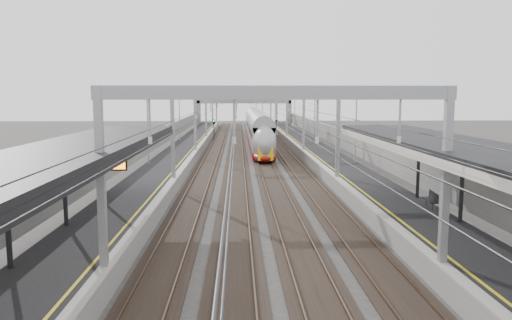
{
  "coord_description": "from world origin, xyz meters",
  "views": [
    {
      "loc": [
        -1.37,
        -15.88,
        7.24
      ],
      "look_at": [
        0.0,
        21.55,
        2.41
      ],
      "focal_mm": 35.0,
      "sensor_mm": 36.0,
      "label": 1
    }
  ],
  "objects": [
    {
      "name": "train",
      "position": [
        1.5,
        57.33,
        2.0
      ],
      "size": [
        2.56,
        46.68,
        4.06
      ],
      "color": "maroon",
      "rests_on": "ground"
    },
    {
      "name": "signal_green",
      "position": [
        -5.2,
        64.31,
        2.42
      ],
      "size": [
        0.32,
        0.32,
        3.48
      ],
      "color": "black",
      "rests_on": "ground"
    },
    {
      "name": "overbridge",
      "position": [
        0.0,
        100.0,
        5.31
      ],
      "size": [
        22.0,
        2.2,
        6.9
      ],
      "color": "slate",
      "rests_on": "ground"
    },
    {
      "name": "overhead_line",
      "position": [
        0.0,
        51.62,
        6.14
      ],
      "size": [
        13.0,
        140.0,
        6.6
      ],
      "color": "gray",
      "rests_on": "platform_left"
    },
    {
      "name": "signal_red_near",
      "position": [
        3.2,
        66.24,
        2.42
      ],
      "size": [
        0.32,
        0.32,
        3.48
      ],
      "color": "black",
      "rests_on": "ground"
    },
    {
      "name": "wall_right",
      "position": [
        11.2,
        45.0,
        1.6
      ],
      "size": [
        0.3,
        120.0,
        3.2
      ],
      "primitive_type": "cube",
      "color": "slate",
      "rests_on": "ground"
    },
    {
      "name": "signal_red_far",
      "position": [
        5.4,
        71.72,
        2.42
      ],
      "size": [
        0.32,
        0.32,
        3.48
      ],
      "color": "black",
      "rests_on": "ground"
    },
    {
      "name": "canopy_left",
      "position": [
        -8.02,
        2.99,
        5.09
      ],
      "size": [
        4.4,
        30.0,
        4.24
      ],
      "color": "black",
      "rests_on": "platform_left"
    },
    {
      "name": "platform_left",
      "position": [
        -8.0,
        45.0,
        0.5
      ],
      "size": [
        4.0,
        120.0,
        1.0
      ],
      "primitive_type": "cube",
      "color": "black",
      "rests_on": "ground"
    },
    {
      "name": "ground",
      "position": [
        0.0,
        0.0,
        0.0
      ],
      "size": [
        260.0,
        260.0,
        0.0
      ],
      "primitive_type": "plane",
      "color": "#383533",
      "rests_on": "ground"
    },
    {
      "name": "wall_left",
      "position": [
        -11.2,
        45.0,
        1.6
      ],
      "size": [
        0.3,
        120.0,
        3.2
      ],
      "primitive_type": "cube",
      "color": "slate",
      "rests_on": "ground"
    },
    {
      "name": "canopy_right",
      "position": [
        8.03,
        2.99,
        5.09
      ],
      "size": [
        4.4,
        30.0,
        4.24
      ],
      "color": "black",
      "rests_on": "platform_right"
    },
    {
      "name": "bench",
      "position": [
        9.46,
        11.12,
        1.55
      ],
      "size": [
        0.65,
        1.8,
        0.91
      ],
      "color": "black",
      "rests_on": "platform_right"
    },
    {
      "name": "tracks",
      "position": [
        0.0,
        45.0,
        0.05
      ],
      "size": [
        11.4,
        140.0,
        0.2
      ],
      "color": "black",
      "rests_on": "ground"
    },
    {
      "name": "platform_right",
      "position": [
        8.0,
        45.0,
        0.5
      ],
      "size": [
        4.0,
        120.0,
        1.0
      ],
      "primitive_type": "cube",
      "color": "black",
      "rests_on": "ground"
    }
  ]
}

